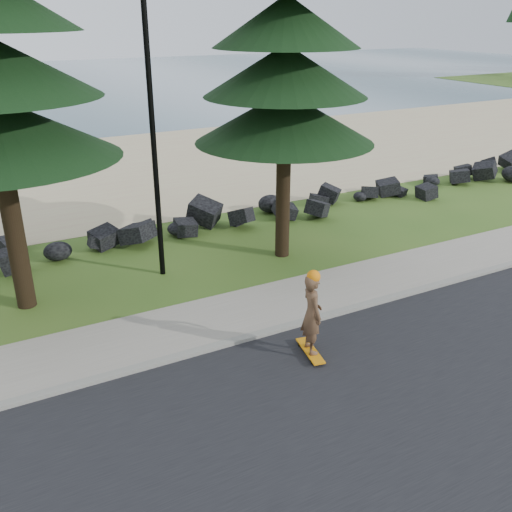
{
  "coord_description": "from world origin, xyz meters",
  "views": [
    {
      "loc": [
        -4.33,
        -10.33,
        6.52
      ],
      "look_at": [
        1.16,
        0.0,
        1.49
      ],
      "focal_mm": 40.0,
      "sensor_mm": 36.0,
      "label": 1
    }
  ],
  "objects": [
    {
      "name": "seawall_boulders",
      "position": [
        0.0,
        5.6,
        0.0
      ],
      "size": [
        60.0,
        2.4,
        1.1
      ],
      "primitive_type": null,
      "color": "black",
      "rests_on": "ground"
    },
    {
      "name": "ground",
      "position": [
        0.0,
        0.0,
        0.0
      ],
      "size": [
        160.0,
        160.0,
        0.0
      ],
      "primitive_type": "plane",
      "color": "#355A1C",
      "rests_on": "ground"
    },
    {
      "name": "road",
      "position": [
        0.0,
        -4.5,
        0.01
      ],
      "size": [
        160.0,
        7.0,
        0.02
      ],
      "primitive_type": "cube",
      "color": "black",
      "rests_on": "ground"
    },
    {
      "name": "beach_sand",
      "position": [
        0.0,
        14.5,
        0.01
      ],
      "size": [
        160.0,
        15.0,
        0.01
      ],
      "primitive_type": "cube",
      "color": "tan",
      "rests_on": "ground"
    },
    {
      "name": "kerb",
      "position": [
        0.0,
        -0.9,
        0.05
      ],
      "size": [
        160.0,
        0.2,
        0.1
      ],
      "primitive_type": "cube",
      "color": "gray",
      "rests_on": "ground"
    },
    {
      "name": "skateboarder",
      "position": [
        1.35,
        -2.03,
        0.96
      ],
      "size": [
        0.52,
        1.05,
        1.9
      ],
      "rotation": [
        0.0,
        0.0,
        1.38
      ],
      "color": "orange",
      "rests_on": "ground"
    },
    {
      "name": "lamp_post",
      "position": [
        0.0,
        3.2,
        4.13
      ],
      "size": [
        0.25,
        0.14,
        8.14
      ],
      "color": "black",
      "rests_on": "ground"
    },
    {
      "name": "sidewalk",
      "position": [
        0.0,
        0.2,
        0.04
      ],
      "size": [
        160.0,
        2.0,
        0.08
      ],
      "primitive_type": "cube",
      "color": "gray",
      "rests_on": "ground"
    }
  ]
}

